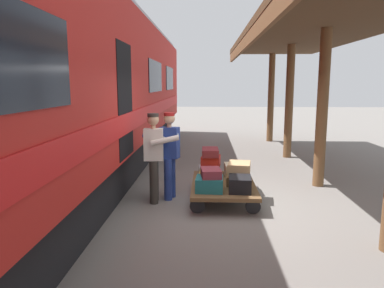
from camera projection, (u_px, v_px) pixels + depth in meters
The scene contains 16 objects.
ground_plane at pixel (231, 208), 6.64m from camera, with size 60.00×60.00×0.00m, color slate.
platform_canopy at pixel (354, 21), 6.02m from camera, with size 3.20×16.89×3.56m.
train_car at pixel (41, 94), 6.44m from camera, with size 3.02×21.91×4.00m.
luggage_cart at pixel (223, 185), 7.12m from camera, with size 1.24×1.98×0.33m.
suitcase_yellow_case at pixel (209, 176), 7.10m from camera, with size 0.37×0.59×0.26m, color gold.
suitcase_cream_canvas at pixel (235, 170), 7.62m from camera, with size 0.44×0.55×0.25m, color beige.
suitcase_black_hardshell at pixel (240, 184), 6.55m from camera, with size 0.39×0.51×0.27m, color black.
suitcase_teal_softside at pixel (210, 184), 6.57m from camera, with size 0.48×0.48×0.25m, color #1E666B.
suitcase_gray_aluminum at pixel (209, 171), 7.64m from camera, with size 0.42×0.51×0.19m, color #9EA0A5.
suitcase_brown_leather at pixel (237, 178), 7.09m from camera, with size 0.43×0.62×0.18m, color brown.
suitcase_red_plastic at pixel (211, 161), 7.62m from camera, with size 0.37×0.42×0.24m, color #AD231E.
suitcase_tan_vintage at pixel (239, 168), 7.05m from camera, with size 0.42×0.55×0.23m, color tan.
suitcase_burgundy_valise at pixel (211, 173), 6.57m from camera, with size 0.34×0.48×0.15m, color maroon.
suitcase_maroon_trunk at pixel (210, 152), 7.59m from camera, with size 0.33×0.55×0.15m, color maroon.
porter_in_overalls at pixel (169, 152), 7.09m from camera, with size 0.72×0.53×1.70m.
porter_by_door at pixel (155, 155), 6.87m from camera, with size 0.69×0.46×1.70m.
Camera 1 is at (0.44, 6.38, 2.24)m, focal length 34.09 mm.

